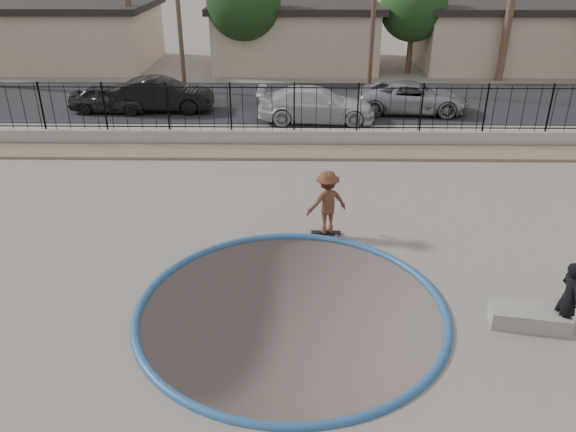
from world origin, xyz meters
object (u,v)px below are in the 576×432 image
(skateboard, at_px, (326,232))
(concrete_ledge, at_px, (529,317))
(car_a, at_px, (110,98))
(car_c, at_px, (316,105))
(car_d, at_px, (412,97))
(videographer, at_px, (569,297))
(car_b, at_px, (162,95))
(skater, at_px, (327,205))

(skateboard, distance_m, concrete_ledge, 5.81)
(car_a, distance_m, car_c, 9.84)
(car_a, bearing_deg, car_d, -85.73)
(concrete_ledge, bearing_deg, car_c, 105.35)
(videographer, bearing_deg, car_b, 27.99)
(car_a, relative_size, car_b, 0.79)
(videographer, bearing_deg, skateboard, 40.94)
(skater, bearing_deg, skateboard, 41.16)
(car_d, bearing_deg, videographer, -174.88)
(skateboard, distance_m, car_a, 15.65)
(videographer, bearing_deg, concrete_ledge, 72.19)
(car_d, bearing_deg, skateboard, 164.07)
(videographer, height_order, concrete_ledge, videographer)
(skateboard, relative_size, videographer, 0.52)
(skater, bearing_deg, videographer, 116.68)
(car_a, xyz_separation_m, car_b, (2.44, 0.16, 0.15))
(car_b, relative_size, car_d, 0.93)
(videographer, xyz_separation_m, concrete_ledge, (-0.67, 0.12, -0.61))
(videographer, distance_m, car_c, 15.80)
(car_b, distance_m, car_c, 7.46)
(skateboard, distance_m, car_c, 10.90)
(car_b, bearing_deg, car_d, -91.39)
(videographer, relative_size, car_b, 0.34)
(skateboard, distance_m, car_b, 14.41)
(concrete_ledge, relative_size, car_c, 0.30)
(skater, height_order, skateboard, skater)
(concrete_ledge, bearing_deg, skateboard, 135.46)
(skater, bearing_deg, concrete_ledge, 113.19)
(skater, xyz_separation_m, car_a, (-9.70, 12.26, -0.22))
(skateboard, xyz_separation_m, car_a, (-9.70, 12.26, 0.62))
(car_c, xyz_separation_m, car_d, (4.59, 1.55, -0.04))
(concrete_ledge, relative_size, car_b, 0.33)
(car_a, bearing_deg, skateboard, -138.03)
(skater, xyz_separation_m, car_c, (0.04, 10.88, -0.10))
(car_b, bearing_deg, videographer, -145.39)
(skateboard, relative_size, car_c, 0.16)
(skater, height_order, car_c, skater)
(car_c, distance_m, car_d, 4.85)
(videographer, distance_m, car_a, 21.94)
(car_a, bearing_deg, skater, -138.03)
(car_a, bearing_deg, car_c, -94.49)
(concrete_ledge, relative_size, car_a, 0.42)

